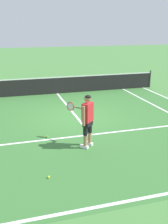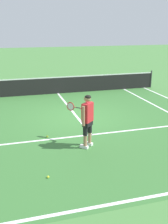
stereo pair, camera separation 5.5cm
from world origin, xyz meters
The scene contains 9 objects.
ground_plane centered at (0.00, 0.00, 0.00)m, with size 80.00×80.00×0.00m, color #477F3D.
court_inner_surface centered at (0.00, -0.81, 0.00)m, with size 10.98×10.67×0.00m, color #387033.
line_baseline centered at (0.00, -5.95, 0.00)m, with size 10.98×0.10×0.01m, color white.
line_service centered at (0.00, -2.08, 0.00)m, with size 8.23×0.10×0.01m, color white.
line_centre_service centered at (0.00, 1.12, 0.00)m, with size 0.10×6.40×0.01m, color white.
tennis_net centered at (0.00, 4.32, 0.50)m, with size 11.96×0.08×1.07m.
tennis_player centered at (-0.43, -2.96, 0.99)m, with size 0.71×1.17×1.71m.
tennis_ball_near_feet centered at (-1.93, -4.51, 0.03)m, with size 0.07×0.07×0.07m, color #CCE02D.
tennis_ball_by_baseline centered at (-1.55, -1.87, 0.03)m, with size 0.07×0.07×0.07m, color #CCE02D.
Camera 2 is at (-2.70, -10.54, 3.71)m, focal length 43.07 mm.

